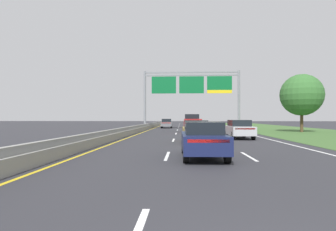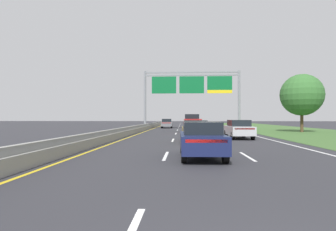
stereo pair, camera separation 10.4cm
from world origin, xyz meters
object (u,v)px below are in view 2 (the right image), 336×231
at_px(car_silver_right_lane_sedan, 239,129).
at_px(roadside_tree_mid, 302,95).
at_px(car_darkgreen_centre_lane_sedan, 188,122).
at_px(car_navy_centre_lane_sedan, 201,139).
at_px(car_grey_left_lane_sedan, 167,123).
at_px(car_gold_centre_lane_sedan, 195,131).
at_px(pickup_truck_red, 192,123).
at_px(overhead_sign_gantry, 192,87).

bearing_deg(car_silver_right_lane_sedan, roadside_tree_mid, -42.88).
bearing_deg(roadside_tree_mid, car_darkgreen_centre_lane_sedan, 116.86).
bearing_deg(car_silver_right_lane_sedan, car_navy_centre_lane_sedan, 160.35).
distance_m(car_silver_right_lane_sedan, car_grey_left_lane_sedan, 25.12).
bearing_deg(roadside_tree_mid, car_silver_right_lane_sedan, -131.87).
bearing_deg(car_navy_centre_lane_sedan, car_gold_centre_lane_sedan, -1.48).
bearing_deg(car_grey_left_lane_sedan, car_darkgreen_centre_lane_sedan, -18.13).
bearing_deg(pickup_truck_red, car_gold_centre_lane_sedan, 178.57).
distance_m(overhead_sign_gantry, roadside_tree_mid, 15.97).
height_order(pickup_truck_red, car_darkgreen_centre_lane_sedan, pickup_truck_red).
height_order(car_gold_centre_lane_sedan, car_navy_centre_lane_sedan, same).
bearing_deg(roadside_tree_mid, overhead_sign_gantry, 145.73).
height_order(car_navy_centre_lane_sedan, car_darkgreen_centre_lane_sedan, same).
height_order(pickup_truck_red, car_silver_right_lane_sedan, pickup_truck_red).
bearing_deg(car_gold_centre_lane_sedan, car_silver_right_lane_sedan, -47.80).
bearing_deg(pickup_truck_red, roadside_tree_mid, -87.94).
distance_m(car_silver_right_lane_sedan, car_darkgreen_centre_lane_sedan, 37.25).
bearing_deg(car_darkgreen_centre_lane_sedan, roadside_tree_mid, -152.58).
bearing_deg(car_darkgreen_centre_lane_sedan, car_gold_centre_lane_sedan, -179.90).
xyz_separation_m(car_grey_left_lane_sedan, car_darkgreen_centre_lane_sedan, (3.97, 13.11, 0.00)).
height_order(pickup_truck_red, car_grey_left_lane_sedan, pickup_truck_red).
bearing_deg(overhead_sign_gantry, car_gold_centre_lane_sedan, -91.20).
distance_m(pickup_truck_red, car_navy_centre_lane_sedan, 21.84).
xyz_separation_m(pickup_truck_red, car_gold_centre_lane_sedan, (-0.24, -13.92, -0.26)).
bearing_deg(car_silver_right_lane_sedan, car_darkgreen_centre_lane_sedan, 4.39).
height_order(car_silver_right_lane_sedan, car_darkgreen_centre_lane_sedan, same).
height_order(car_darkgreen_centre_lane_sedan, roadside_tree_mid, roadside_tree_mid).
distance_m(overhead_sign_gantry, car_grey_left_lane_sedan, 8.17).
relative_size(car_gold_centre_lane_sedan, car_navy_centre_lane_sedan, 1.00).
bearing_deg(car_grey_left_lane_sedan, car_navy_centre_lane_sedan, -175.49).
distance_m(pickup_truck_red, car_darkgreen_centre_lane_sedan, 26.78).
relative_size(pickup_truck_red, car_grey_left_lane_sedan, 1.22).
distance_m(overhead_sign_gantry, car_darkgreen_centre_lane_sedan, 18.18).
xyz_separation_m(car_darkgreen_centre_lane_sedan, roadside_tree_mid, (13.27, -26.20, 3.72)).
xyz_separation_m(pickup_truck_red, car_darkgreen_centre_lane_sedan, (0.09, 26.78, -0.26)).
relative_size(car_navy_centre_lane_sedan, car_darkgreen_centre_lane_sedan, 1.00).
xyz_separation_m(pickup_truck_red, car_navy_centre_lane_sedan, (-0.30, -21.84, -0.26)).
xyz_separation_m(overhead_sign_gantry, car_silver_right_lane_sedan, (3.34, -19.81, -5.68)).
bearing_deg(car_gold_centre_lane_sedan, roadside_tree_mid, -44.28).
distance_m(car_grey_left_lane_sedan, car_gold_centre_lane_sedan, 27.84).
xyz_separation_m(car_gold_centre_lane_sedan, roadside_tree_mid, (13.59, 14.51, 3.72)).
bearing_deg(car_gold_centre_lane_sedan, overhead_sign_gantry, -2.35).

